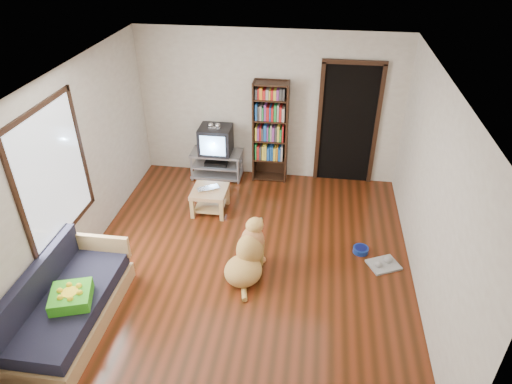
# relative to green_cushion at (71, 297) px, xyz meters

# --- Properties ---
(ground) EXTENTS (5.00, 5.00, 0.00)m
(ground) POSITION_rel_green_cushion_xyz_m (1.75, 1.45, -0.49)
(ground) COLOR #5D2310
(ground) RESTS_ON ground
(ceiling) EXTENTS (5.00, 5.00, 0.00)m
(ceiling) POSITION_rel_green_cushion_xyz_m (1.75, 1.45, 2.11)
(ceiling) COLOR white
(ceiling) RESTS_ON ground
(wall_back) EXTENTS (4.50, 0.00, 4.50)m
(wall_back) POSITION_rel_green_cushion_xyz_m (1.75, 3.95, 0.81)
(wall_back) COLOR beige
(wall_back) RESTS_ON ground
(wall_front) EXTENTS (4.50, 0.00, 4.50)m
(wall_front) POSITION_rel_green_cushion_xyz_m (1.75, -1.05, 0.81)
(wall_front) COLOR beige
(wall_front) RESTS_ON ground
(wall_left) EXTENTS (0.00, 5.00, 5.00)m
(wall_left) POSITION_rel_green_cushion_xyz_m (-0.50, 1.45, 0.81)
(wall_left) COLOR beige
(wall_left) RESTS_ON ground
(wall_right) EXTENTS (0.00, 5.00, 5.00)m
(wall_right) POSITION_rel_green_cushion_xyz_m (4.00, 1.45, 0.81)
(wall_right) COLOR beige
(wall_right) RESTS_ON ground
(green_cushion) EXTENTS (0.55, 0.55, 0.14)m
(green_cushion) POSITION_rel_green_cushion_xyz_m (0.00, 0.00, 0.00)
(green_cushion) COLOR green
(green_cushion) RESTS_ON sofa
(laptop) EXTENTS (0.42, 0.37, 0.03)m
(laptop) POSITION_rel_green_cushion_xyz_m (0.98, 2.57, -0.08)
(laptop) COLOR white
(laptop) RESTS_ON coffee_table
(dog_bowl) EXTENTS (0.22, 0.22, 0.08)m
(dog_bowl) POSITION_rel_green_cushion_xyz_m (3.34, 1.87, -0.45)
(dog_bowl) COLOR navy
(dog_bowl) RESTS_ON ground
(grey_rag) EXTENTS (0.50, 0.46, 0.03)m
(grey_rag) POSITION_rel_green_cushion_xyz_m (3.64, 1.62, -0.48)
(grey_rag) COLOR #989898
(grey_rag) RESTS_ON ground
(window) EXTENTS (0.03, 1.46, 1.70)m
(window) POSITION_rel_green_cushion_xyz_m (-0.48, 0.95, 1.01)
(window) COLOR white
(window) RESTS_ON wall_left
(doorway) EXTENTS (1.03, 0.05, 2.19)m
(doorway) POSITION_rel_green_cushion_xyz_m (3.10, 3.93, 0.63)
(doorway) COLOR black
(doorway) RESTS_ON wall_back
(tv_stand) EXTENTS (0.90, 0.45, 0.50)m
(tv_stand) POSITION_rel_green_cushion_xyz_m (0.85, 3.70, -0.22)
(tv_stand) COLOR #99999E
(tv_stand) RESTS_ON ground
(crt_tv) EXTENTS (0.55, 0.52, 0.58)m
(crt_tv) POSITION_rel_green_cushion_xyz_m (0.85, 3.72, 0.25)
(crt_tv) COLOR black
(crt_tv) RESTS_ON tv_stand
(bookshelf) EXTENTS (0.60, 0.30, 1.80)m
(bookshelf) POSITION_rel_green_cushion_xyz_m (1.80, 3.79, 0.51)
(bookshelf) COLOR black
(bookshelf) RESTS_ON ground
(sofa) EXTENTS (0.80, 1.80, 0.80)m
(sofa) POSITION_rel_green_cushion_xyz_m (-0.12, 0.07, -0.23)
(sofa) COLOR tan
(sofa) RESTS_ON ground
(coffee_table) EXTENTS (0.55, 0.55, 0.40)m
(coffee_table) POSITION_rel_green_cushion_xyz_m (0.98, 2.60, -0.21)
(coffee_table) COLOR tan
(coffee_table) RESTS_ON ground
(dog) EXTENTS (0.63, 0.97, 0.79)m
(dog) POSITION_rel_green_cushion_xyz_m (1.81, 1.20, -0.20)
(dog) COLOR tan
(dog) RESTS_ON ground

